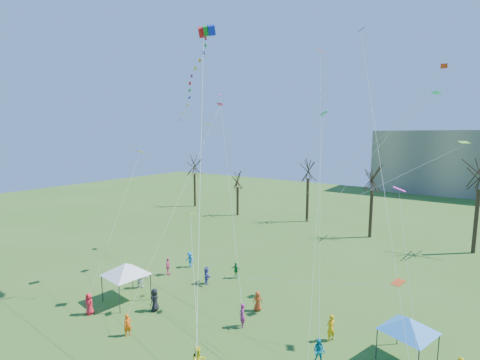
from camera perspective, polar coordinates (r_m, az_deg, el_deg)
The scene contains 6 objects.
bare_tree_row at distance 49.12m, azimuth 23.73°, elevation -0.45°, with size 71.39×8.88×11.97m.
big_box_kite at distance 29.14m, azimuth -7.64°, elevation 16.37°, with size 5.81×6.94×25.13m.
canopy_tent_white at distance 30.43m, azimuth -18.94°, elevation -14.16°, with size 4.36×4.36×3.29m.
canopy_tent_blue at distance 24.37m, azimuth 26.83°, elevation -21.14°, with size 3.68×3.68×2.91m.
festival_crowd at distance 26.43m, azimuth -1.64°, elevation -21.89°, with size 25.66×13.03×1.85m.
small_kites_aloft at distance 27.60m, azimuth 9.17°, elevation 7.01°, with size 25.80×18.29×32.82m.
Camera 1 is at (12.69, -12.59, 13.88)m, focal length 25.00 mm.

